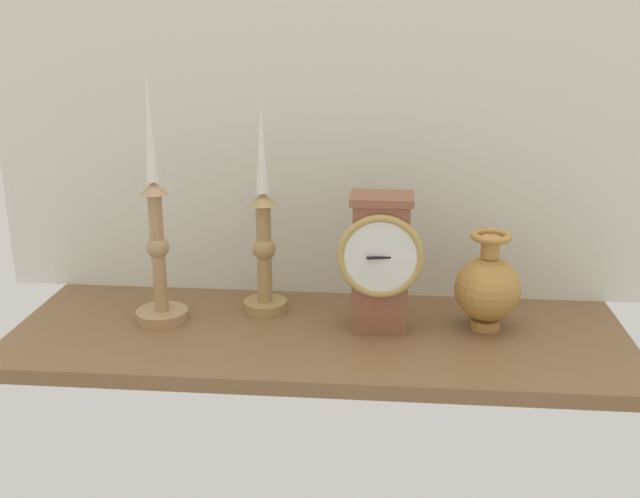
{
  "coord_description": "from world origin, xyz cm",
  "views": [
    {
      "loc": [
        10.42,
        -112.21,
        49.76
      ],
      "look_at": [
        0.24,
        0.0,
        14.0
      ],
      "focal_mm": 42.2,
      "sensor_mm": 36.0,
      "label": 1
    }
  ],
  "objects": [
    {
      "name": "brass_vase_bulbous",
      "position": [
        27.12,
        3.56,
        7.25
      ],
      "size": [
        10.61,
        10.61,
        16.37
      ],
      "color": "#B3833B",
      "rests_on": "ground_plane"
    },
    {
      "name": "candlestick_tall_left",
      "position": [
        -26.63,
        2.06,
        13.04
      ],
      "size": [
        8.69,
        8.69,
        41.72
      ],
      "color": "#A88359",
      "rests_on": "ground_plane"
    },
    {
      "name": "mantel_clock",
      "position": [
        9.77,
        1.77,
        11.7
      ],
      "size": [
        13.57,
        8.98,
        22.39
      ],
      "color": "brown",
      "rests_on": "ground_plane"
    },
    {
      "name": "back_wall",
      "position": [
        0.0,
        18.5,
        32.5
      ],
      "size": [
        120.0,
        2.0,
        65.0
      ],
      "primitive_type": "cube",
      "color": "silver",
      "rests_on": "ground_plane"
    },
    {
      "name": "candlestick_tall_center",
      "position": [
        -10.01,
        7.89,
        12.73
      ],
      "size": [
        7.48,
        7.48,
        35.86
      ],
      "color": "#A1824C",
      "rests_on": "ground_plane"
    },
    {
      "name": "ground_plane",
      "position": [
        0.0,
        0.0,
        -1.2
      ],
      "size": [
        100.0,
        36.0,
        2.4
      ],
      "primitive_type": "cube",
      "color": "brown"
    }
  ]
}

